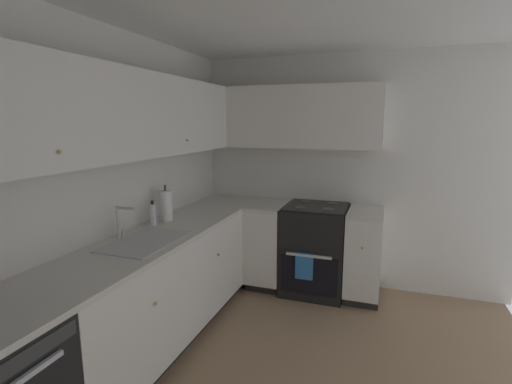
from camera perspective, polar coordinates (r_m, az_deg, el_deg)
The scene contains 13 objects.
wall_back at distance 2.78m, azimuth -25.80°, elevation -1.40°, with size 4.22×0.05×2.41m, color silver.
wall_right at distance 4.05m, azimuth 13.71°, elevation 2.82°, with size 0.05×3.19×2.41m, color silver.
lower_cabinets_back at distance 3.11m, azimuth -14.83°, elevation -14.50°, with size 2.11×0.62×0.86m.
countertop_back at distance 2.95m, azimuth -15.21°, elevation -6.73°, with size 3.32×0.60×0.04m, color beige.
lower_cabinets_right at distance 3.96m, azimuth 8.46°, elevation -8.74°, with size 0.62×1.33×0.86m.
countertop_right at distance 3.83m, azimuth 8.63°, elevation -2.51°, with size 0.60×1.33×0.03m.
oven_range at distance 3.96m, azimuth 8.96°, elevation -8.42°, with size 0.68×0.62×1.04m.
upper_cabinets_back at distance 2.78m, azimuth -20.44°, elevation 10.90°, with size 3.00×0.34×0.62m.
upper_cabinets_right at distance 3.94m, azimuth 4.87°, elevation 11.22°, with size 0.32×1.88×0.62m.
sink at distance 2.83m, azimuth -16.31°, elevation -8.01°, with size 0.64×0.40×0.10m.
faucet at distance 2.91m, azimuth -19.82°, elevation -3.95°, with size 0.07×0.16×0.24m.
soap_bottle at distance 3.23m, azimuth -15.38°, elevation -3.27°, with size 0.05×0.05×0.21m.
paper_towel_roll at distance 3.34m, azimuth -13.51°, elevation -2.00°, with size 0.11×0.11×0.32m.
Camera 1 is at (-1.91, -0.38, 1.73)m, focal length 26.39 mm.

